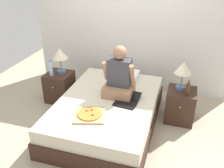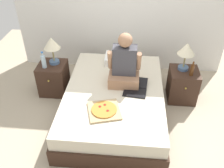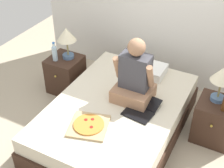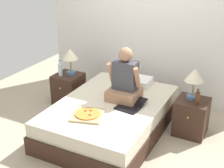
{
  "view_description": "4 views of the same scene",
  "coord_description": "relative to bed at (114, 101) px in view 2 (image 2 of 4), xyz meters",
  "views": [
    {
      "loc": [
        1.01,
        -3.05,
        2.39
      ],
      "look_at": [
        0.1,
        -0.08,
        0.77
      ],
      "focal_mm": 40.0,
      "sensor_mm": 36.0,
      "label": 1
    },
    {
      "loc": [
        0.23,
        -2.85,
        2.64
      ],
      "look_at": [
        -0.02,
        -0.22,
        0.71
      ],
      "focal_mm": 40.0,
      "sensor_mm": 36.0,
      "label": 2
    },
    {
      "loc": [
        1.25,
        -2.52,
        2.77
      ],
      "look_at": [
        -0.04,
        -0.04,
        0.76
      ],
      "focal_mm": 50.0,
      "sensor_mm": 36.0,
      "label": 3
    },
    {
      "loc": [
        1.83,
        -3.52,
        2.48
      ],
      "look_at": [
        0.03,
        -0.01,
        0.76
      ],
      "focal_mm": 50.0,
      "sensor_mm": 36.0,
      "label": 4
    }
  ],
  "objects": [
    {
      "name": "water_bottle",
      "position": [
        -1.14,
        0.38,
        0.41
      ],
      "size": [
        0.07,
        0.07,
        0.28
      ],
      "color": "silver",
      "rests_on": "nightstand_left"
    },
    {
      "name": "lamp_on_left_nightstand",
      "position": [
        -1.02,
        0.52,
        0.63
      ],
      "size": [
        0.26,
        0.26,
        0.45
      ],
      "color": "#4C6B93",
      "rests_on": "nightstand_left"
    },
    {
      "name": "laptop",
      "position": [
        0.3,
        0.01,
        0.25
      ],
      "size": [
        0.36,
        0.45,
        0.07
      ],
      "color": "black",
      "rests_on": "bed"
    },
    {
      "name": "bed",
      "position": [
        0.0,
        0.0,
        0.0
      ],
      "size": [
        1.44,
        2.08,
        0.46
      ],
      "color": "#382319",
      "rests_on": "ground"
    },
    {
      "name": "wall_back",
      "position": [
        0.0,
        1.4,
        1.03
      ],
      "size": [
        3.76,
        0.12,
        2.5
      ],
      "primitive_type": "cube",
      "color": "silver",
      "rests_on": "ground"
    },
    {
      "name": "lamp_on_right_nightstand",
      "position": [
        1.03,
        0.52,
        0.63
      ],
      "size": [
        0.26,
        0.26,
        0.45
      ],
      "color": "#4C6B93",
      "rests_on": "nightstand_right"
    },
    {
      "name": "person_seated",
      "position": [
        0.12,
        0.19,
        0.52
      ],
      "size": [
        0.47,
        0.4,
        0.78
      ],
      "color": "#A37556",
      "rests_on": "bed"
    },
    {
      "name": "nightstand_left",
      "position": [
        -1.06,
        0.47,
        0.04
      ],
      "size": [
        0.44,
        0.47,
        0.53
      ],
      "color": "#382319",
      "rests_on": "ground"
    },
    {
      "name": "beer_bottle",
      "position": [
        1.13,
        0.37,
        0.4
      ],
      "size": [
        0.06,
        0.06,
        0.23
      ],
      "color": "#512D14",
      "rests_on": "nightstand_right"
    },
    {
      "name": "pizza_box",
      "position": [
        -0.09,
        -0.48,
        0.25
      ],
      "size": [
        0.49,
        0.49,
        0.05
      ],
      "color": "tan",
      "rests_on": "bed"
    },
    {
      "name": "nightstand_right",
      "position": [
        1.06,
        0.47,
        0.04
      ],
      "size": [
        0.44,
        0.47,
        0.53
      ],
      "color": "#382319",
      "rests_on": "ground"
    },
    {
      "name": "ground_plane",
      "position": [
        0.0,
        0.0,
        -0.22
      ],
      "size": [
        5.76,
        5.76,
        0.0
      ],
      "primitive_type": "plane",
      "color": "tan"
    },
    {
      "name": "pillow",
      "position": [
        0.04,
        0.76,
        0.29
      ],
      "size": [
        0.52,
        0.34,
        0.12
      ],
      "primitive_type": "cube",
      "color": "white",
      "rests_on": "bed"
    }
  ]
}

